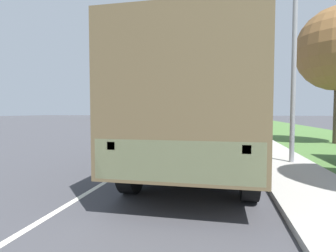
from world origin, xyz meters
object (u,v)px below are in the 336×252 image
Objects in this scene: car_third_ahead at (216,118)px; lamp_post at (287,24)px; car_fourth_ahead at (217,117)px; car_second_ahead at (181,121)px; car_nearest_ahead at (156,125)px; car_farthest_ahead at (217,116)px; military_truck at (198,107)px.

lamp_post reaches higher than car_third_ahead.
lamp_post is (2.79, -45.76, 3.51)m from car_fourth_ahead.
car_third_ahead is 0.60× the size of lamp_post.
car_nearest_ahead is at bearing -90.78° from car_second_ahead.
car_second_ahead is at bearing -96.05° from car_farthest_ahead.
car_fourth_ahead reaches higher than car_farthest_ahead.
car_second_ahead is 22.42m from lamp_post.
car_nearest_ahead is 23.40m from car_third_ahead.
car_second_ahead is 0.59× the size of lamp_post.
lamp_post is at bearing -72.95° from car_second_ahead.
military_truck is 1.96× the size of car_nearest_ahead.
military_truck is 22.75m from car_second_ahead.
military_truck reaches higher than car_fourth_ahead.
car_fourth_ahead is at bearing 81.47° from car_second_ahead.
car_fourth_ahead is at bearing -88.32° from car_farthest_ahead.
car_nearest_ahead is 0.95× the size of car_second_ahead.
car_fourth_ahead is (-0.27, 46.99, -1.01)m from military_truck.
lamp_post reaches higher than car_fourth_ahead.
lamp_post is at bearing -85.36° from car_third_ahead.
car_fourth_ahead is 0.70× the size of lamp_post.
military_truck is 34.66m from car_third_ahead.
military_truck is at bearing -89.48° from car_farthest_ahead.
car_fourth_ahead is at bearing 83.82° from car_nearest_ahead.
car_farthest_ahead reaches higher than car_second_ahead.
car_third_ahead is 1.07× the size of car_farthest_ahead.
car_farthest_ahead is at bearing 90.52° from military_truck.
car_second_ahead is at bearing 107.05° from lamp_post.
car_fourth_ahead is 7.98m from car_farthest_ahead.
car_fourth_ahead reaches higher than car_second_ahead.
car_fourth_ahead reaches higher than car_nearest_ahead.
car_farthest_ahead is (-0.23, 7.98, -0.05)m from car_fourth_ahead.
lamp_post is at bearing 25.95° from military_truck.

